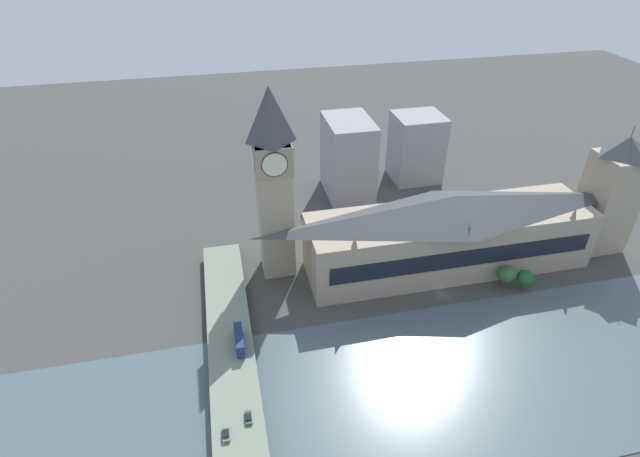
# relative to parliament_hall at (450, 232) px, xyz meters

# --- Properties ---
(ground_plane) EXTENTS (600.00, 600.00, 0.00)m
(ground_plane) POSITION_rel_parliament_hall_xyz_m (-16.36, 8.00, -15.54)
(ground_plane) COLOR #424442
(river_water) EXTENTS (63.56, 360.00, 0.30)m
(river_water) POSITION_rel_parliament_hall_xyz_m (-54.14, 8.00, -15.39)
(river_water) COLOR #4C6066
(river_water) RESTS_ON ground_plane
(parliament_hall) EXTENTS (27.17, 108.96, 31.32)m
(parliament_hall) POSITION_rel_parliament_hall_xyz_m (0.00, 0.00, 0.00)
(parliament_hall) COLOR tan
(parliament_hall) RESTS_ON ground_plane
(clock_tower) EXTENTS (13.30, 13.30, 72.28)m
(clock_tower) POSITION_rel_parliament_hall_xyz_m (12.25, 64.52, 22.78)
(clock_tower) COLOR tan
(clock_tower) RESTS_ON ground_plane
(victoria_tower) EXTENTS (16.56, 16.56, 52.24)m
(victoria_tower) POSITION_rel_parliament_hall_xyz_m (0.05, -66.76, 8.58)
(victoria_tower) COLOR tan
(victoria_tower) RESTS_ON ground_plane
(road_bridge) EXTENTS (159.13, 14.08, 4.63)m
(road_bridge) POSITION_rel_parliament_hall_xyz_m (-54.14, 85.60, -11.79)
(road_bridge) COLOR #5D6A59
(road_bridge) RESTS_ON ground_plane
(double_decker_bus_mid) EXTENTS (11.74, 2.59, 4.63)m
(double_decker_bus_mid) POSITION_rel_parliament_hall_xyz_m (-29.90, 82.73, -8.36)
(double_decker_bus_mid) COLOR navy
(double_decker_bus_mid) RESTS_ON road_bridge
(car_northbound_mid) EXTENTS (4.33, 1.89, 1.55)m
(car_northbound_mid) POSITION_rel_parliament_hall_xyz_m (-60.92, 88.89, -10.15)
(car_northbound_mid) COLOR slate
(car_northbound_mid) RESTS_ON road_bridge
(car_southbound_mid) EXTENTS (4.23, 1.80, 1.38)m
(car_southbound_mid) POSITION_rel_parliament_hall_xyz_m (-57.10, 82.71, -10.22)
(car_southbound_mid) COLOR #2D5638
(car_southbound_mid) RESTS_ON road_bridge
(city_block_west) EXTENTS (21.62, 23.44, 33.65)m
(city_block_west) POSITION_rel_parliament_hall_xyz_m (73.10, -15.29, 1.28)
(city_block_west) COLOR #939399
(city_block_west) RESTS_ON ground_plane
(city_block_center) EXTENTS (29.56, 20.67, 37.46)m
(city_block_center) POSITION_rel_parliament_hall_xyz_m (65.25, 22.42, 3.19)
(city_block_center) COLOR #939399
(city_block_center) RESTS_ON ground_plane
(tree_embankment_near) EXTENTS (6.44, 6.44, 9.45)m
(tree_embankment_near) POSITION_rel_parliament_hall_xyz_m (-17.46, -15.71, -9.34)
(tree_embankment_near) COLOR brown
(tree_embankment_near) RESTS_ON ground_plane
(tree_embankment_mid) EXTENTS (6.04, 6.04, 8.45)m
(tree_embankment_mid) POSITION_rel_parliament_hall_xyz_m (-20.05, -21.98, -10.14)
(tree_embankment_mid) COLOR brown
(tree_embankment_mid) RESTS_ON ground_plane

